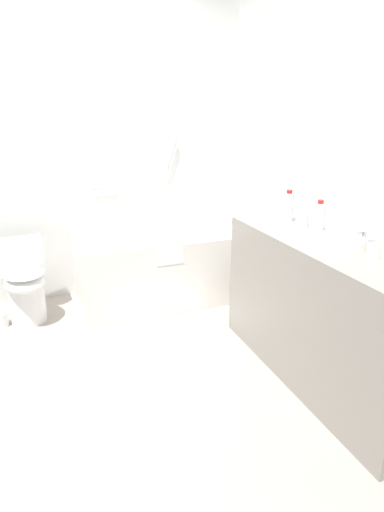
{
  "coord_description": "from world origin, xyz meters",
  "views": [
    {
      "loc": [
        -0.31,
        -2.4,
        1.62
      ],
      "look_at": [
        0.66,
        0.11,
        0.68
      ],
      "focal_mm": 30.11,
      "sensor_mm": 36.0,
      "label": 1
    }
  ],
  "objects_px": {
    "water_bottle_2": "(319,217)",
    "drinking_glass_3": "(374,251)",
    "sink_basin": "(336,242)",
    "drinking_glass_1": "(278,209)",
    "bathtub": "(168,263)",
    "bath_mat": "(175,329)",
    "sink_faucet": "(362,237)",
    "water_bottle_0": "(288,207)",
    "toilet_paper_roll": "(1,319)",
    "toilet": "(25,282)",
    "drinking_glass_2": "(302,220)"
  },
  "relations": [
    {
      "from": "sink_basin",
      "to": "drinking_glass_3",
      "type": "relative_size",
      "value": 4.04
    },
    {
      "from": "sink_basin",
      "to": "sink_faucet",
      "type": "xyz_separation_m",
      "value": [
        0.18,
        0.0,
        0.01
      ]
    },
    {
      "from": "toilet",
      "to": "bath_mat",
      "type": "bearing_deg",
      "value": 56.03
    },
    {
      "from": "toilet",
      "to": "sink_faucet",
      "type": "distance_m",
      "value": 2.49
    },
    {
      "from": "water_bottle_2",
      "to": "drinking_glass_2",
      "type": "bearing_deg",
      "value": 101.87
    },
    {
      "from": "sink_basin",
      "to": "sink_faucet",
      "type": "distance_m",
      "value": 0.18
    },
    {
      "from": "sink_faucet",
      "to": "water_bottle_2",
      "type": "xyz_separation_m",
      "value": [
        -0.09,
        0.29,
        0.06
      ]
    },
    {
      "from": "toilet",
      "to": "sink_faucet",
      "type": "relative_size",
      "value": 4.2
    },
    {
      "from": "water_bottle_2",
      "to": "drinking_glass_3",
      "type": "bearing_deg",
      "value": -95.51
    },
    {
      "from": "bathtub",
      "to": "drinking_glass_3",
      "type": "height_order",
      "value": "bathtub"
    },
    {
      "from": "sink_faucet",
      "to": "drinking_glass_2",
      "type": "relative_size",
      "value": 1.72
    },
    {
      "from": "sink_basin",
      "to": "water_bottle_2",
      "type": "height_order",
      "value": "water_bottle_2"
    },
    {
      "from": "toilet",
      "to": "drinking_glass_3",
      "type": "xyz_separation_m",
      "value": [
        1.73,
        -1.77,
        0.6
      ]
    },
    {
      "from": "water_bottle_2",
      "to": "toilet_paper_roll",
      "type": "distance_m",
      "value": 2.49
    },
    {
      "from": "bath_mat",
      "to": "sink_basin",
      "type": "bearing_deg",
      "value": -54.75
    },
    {
      "from": "bathtub",
      "to": "water_bottle_0",
      "type": "distance_m",
      "value": 1.3
    },
    {
      "from": "bathtub",
      "to": "water_bottle_2",
      "type": "xyz_separation_m",
      "value": [
        0.59,
        -1.25,
        0.65
      ]
    },
    {
      "from": "bathtub",
      "to": "drinking_glass_2",
      "type": "xyz_separation_m",
      "value": [
        0.56,
        -1.12,
        0.6
      ]
    },
    {
      "from": "sink_faucet",
      "to": "bath_mat",
      "type": "distance_m",
      "value": 1.54
    },
    {
      "from": "sink_faucet",
      "to": "water_bottle_0",
      "type": "distance_m",
      "value": 0.59
    },
    {
      "from": "drinking_glass_3",
      "to": "bathtub",
      "type": "bearing_deg",
      "value": 106.92
    },
    {
      "from": "water_bottle_2",
      "to": "bath_mat",
      "type": "height_order",
      "value": "water_bottle_2"
    },
    {
      "from": "bath_mat",
      "to": "toilet_paper_roll",
      "type": "relative_size",
      "value": 5.77
    },
    {
      "from": "bathtub",
      "to": "toilet",
      "type": "distance_m",
      "value": 1.19
    },
    {
      "from": "toilet",
      "to": "sink_basin",
      "type": "xyz_separation_m",
      "value": [
        1.68,
        -1.54,
        0.59
      ]
    },
    {
      "from": "toilet",
      "to": "bath_mat",
      "type": "xyz_separation_m",
      "value": [
        1.03,
        -0.61,
        -0.31
      ]
    },
    {
      "from": "sink_faucet",
      "to": "drinking_glass_3",
      "type": "height_order",
      "value": "drinking_glass_3"
    },
    {
      "from": "sink_basin",
      "to": "bath_mat",
      "type": "distance_m",
      "value": 1.44
    },
    {
      "from": "sink_basin",
      "to": "drinking_glass_1",
      "type": "height_order",
      "value": "drinking_glass_1"
    },
    {
      "from": "toilet_paper_roll",
      "to": "drinking_glass_3",
      "type": "bearing_deg",
      "value": -41.5
    },
    {
      "from": "sink_faucet",
      "to": "drinking_glass_2",
      "type": "bearing_deg",
      "value": 105.04
    },
    {
      "from": "water_bottle_0",
      "to": "bath_mat",
      "type": "distance_m",
      "value": 1.25
    },
    {
      "from": "sink_basin",
      "to": "bath_mat",
      "type": "relative_size",
      "value": 0.49
    },
    {
      "from": "water_bottle_2",
      "to": "drinking_glass_1",
      "type": "distance_m",
      "value": 0.44
    },
    {
      "from": "bath_mat",
      "to": "drinking_glass_3",
      "type": "bearing_deg",
      "value": -58.94
    },
    {
      "from": "sink_faucet",
      "to": "drinking_glass_1",
      "type": "distance_m",
      "value": 0.74
    },
    {
      "from": "water_bottle_0",
      "to": "drinking_glass_1",
      "type": "relative_size",
      "value": 2.25
    },
    {
      "from": "water_bottle_0",
      "to": "bath_mat",
      "type": "xyz_separation_m",
      "value": [
        -0.7,
        0.35,
        -0.97
      ]
    },
    {
      "from": "water_bottle_2",
      "to": "bath_mat",
      "type": "xyz_separation_m",
      "value": [
        -0.75,
        0.63,
        -0.96
      ]
    },
    {
      "from": "drinking_glass_1",
      "to": "drinking_glass_2",
      "type": "xyz_separation_m",
      "value": [
        -0.01,
        -0.31,
        -0.0
      ]
    },
    {
      "from": "sink_basin",
      "to": "drinking_glass_3",
      "type": "height_order",
      "value": "drinking_glass_3"
    },
    {
      "from": "water_bottle_2",
      "to": "bath_mat",
      "type": "distance_m",
      "value": 1.37
    },
    {
      "from": "bathtub",
      "to": "drinking_glass_1",
      "type": "relative_size",
      "value": 16.29
    },
    {
      "from": "toilet_paper_roll",
      "to": "sink_basin",
      "type": "bearing_deg",
      "value": -38.01
    },
    {
      "from": "water_bottle_0",
      "to": "toilet_paper_roll",
      "type": "xyz_separation_m",
      "value": [
        -1.94,
        0.91,
        -0.92
      ]
    },
    {
      "from": "toilet_paper_roll",
      "to": "water_bottle_2",
      "type": "bearing_deg",
      "value": -30.87
    },
    {
      "from": "toilet",
      "to": "water_bottle_0",
      "type": "height_order",
      "value": "water_bottle_0"
    },
    {
      "from": "bathtub",
      "to": "bath_mat",
      "type": "height_order",
      "value": "bathtub"
    },
    {
      "from": "toilet",
      "to": "drinking_glass_2",
      "type": "xyz_separation_m",
      "value": [
        1.75,
        -1.11,
        0.61
      ]
    },
    {
      "from": "drinking_glass_3",
      "to": "drinking_glass_1",
      "type": "bearing_deg",
      "value": 88.28
    }
  ]
}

